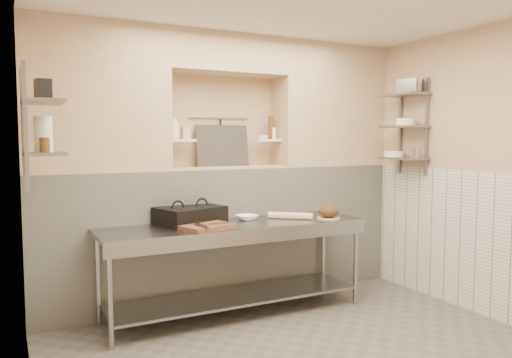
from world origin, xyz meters
TOP-DOWN VIEW (x-y plane):
  - wall_left at (-2.05, 0.00)m, footprint 0.10×3.90m
  - wall_right at (2.05, 0.00)m, footprint 0.10×3.90m
  - wall_back at (0.00, 2.00)m, footprint 4.00×0.10m
  - backwall_lower at (0.00, 1.75)m, footprint 4.00×0.40m
  - alcove_sill at (0.00, 1.75)m, footprint 1.30×0.40m
  - backwall_pillar_left at (-1.33, 1.75)m, footprint 1.35×0.40m
  - backwall_pillar_right at (1.33, 1.75)m, footprint 1.35×0.40m
  - backwall_header at (0.00, 1.75)m, footprint 1.30×0.40m
  - wainscot_left at (-1.99, 0.00)m, footprint 0.02×3.90m
  - wainscot_right at (1.99, 0.00)m, footprint 0.02×3.90m
  - alcove_shelf_left at (-0.50, 1.75)m, footprint 0.28×0.16m
  - alcove_shelf_right at (0.50, 1.75)m, footprint 0.28×0.16m
  - utensil_rail at (0.00, 1.92)m, footprint 0.70×0.02m
  - hanging_steel at (0.00, 1.90)m, footprint 0.02×0.02m
  - splash_panel at (0.00, 1.85)m, footprint 0.60×0.08m
  - shelf_rail_left_a at (-1.98, 1.25)m, footprint 0.03×0.03m
  - shelf_rail_left_b at (-1.98, 0.85)m, footprint 0.03×0.03m
  - wall_shelf_left_lower at (-1.84, 1.05)m, footprint 0.30×0.50m
  - wall_shelf_left_upper at (-1.84, 1.05)m, footprint 0.30×0.50m
  - shelf_rail_right_a at (1.98, 1.25)m, footprint 0.03×0.03m
  - shelf_rail_right_b at (1.98, 0.85)m, footprint 0.03×0.03m
  - wall_shelf_right_lower at (1.84, 1.05)m, footprint 0.30×0.50m
  - wall_shelf_right_mid at (1.84, 1.05)m, footprint 0.30×0.50m
  - wall_shelf_right_upper at (1.84, 1.05)m, footprint 0.30×0.50m
  - prep_table at (-0.15, 1.18)m, footprint 2.60×0.70m
  - panini_press at (-0.54, 1.40)m, footprint 0.70×0.59m
  - cutting_board at (-0.50, 1.05)m, footprint 0.54×0.45m
  - knife_blade at (-0.35, 1.02)m, footprint 0.27×0.04m
  - tongs at (-0.58, 0.97)m, footprint 0.06×0.28m
  - mixing_bowl at (0.04, 1.34)m, footprint 0.24×0.24m
  - rolling_pin at (0.46, 1.19)m, footprint 0.39×0.35m
  - bread_board at (0.82, 1.03)m, footprint 0.23×0.23m
  - bread_loaf at (0.82, 1.03)m, footprint 0.21×0.21m
  - bottle_soap at (-0.57, 1.74)m, footprint 0.12×0.12m
  - jar_alcove at (-0.43, 1.79)m, footprint 0.08×0.08m
  - bowl_alcove at (0.44, 1.75)m, footprint 0.16×0.16m
  - condiment_a at (0.57, 1.79)m, footprint 0.06×0.06m
  - condiment_b at (0.56, 1.77)m, footprint 0.06×0.06m
  - condiment_c at (0.58, 1.77)m, footprint 0.07×0.07m
  - jug_left at (-1.84, 1.10)m, footprint 0.14×0.14m
  - jar_left at (-1.84, 0.99)m, footprint 0.07×0.07m
  - box_left_upper at (-1.84, 0.97)m, footprint 0.13×0.13m
  - bowl_right at (1.84, 1.20)m, footprint 0.21×0.21m
  - canister_right at (1.84, 0.85)m, footprint 0.11×0.11m
  - bowl_right_mid at (1.84, 1.02)m, footprint 0.21×0.21m
  - basket_right at (1.84, 0.97)m, footprint 0.25×0.28m

SIDE VIEW (x-z plane):
  - prep_table at x=-0.15m, z-range 0.19..1.09m
  - backwall_lower at x=0.00m, z-range 0.00..1.40m
  - wainscot_left at x=-1.99m, z-range 0.00..1.40m
  - wainscot_right at x=1.99m, z-range 0.00..1.40m
  - bread_board at x=0.82m, z-range 0.90..0.91m
  - cutting_board at x=-0.50m, z-range 0.90..0.94m
  - mixing_bowl at x=0.04m, z-range 0.90..0.95m
  - rolling_pin at x=0.46m, z-range 0.90..0.97m
  - knife_blade at x=-0.35m, z-range 0.95..0.95m
  - tongs at x=-0.58m, z-range 0.95..0.97m
  - bread_loaf at x=0.82m, z-range 0.91..1.04m
  - panini_press at x=-0.54m, z-range 0.90..1.06m
  - wall_left at x=-2.05m, z-range 0.00..2.80m
  - wall_right at x=2.05m, z-range 0.00..2.80m
  - wall_back at x=0.00m, z-range 0.00..2.80m
  - alcove_sill at x=0.00m, z-range 1.40..1.42m
  - wall_shelf_right_lower at x=1.84m, z-range 1.49..1.51m
  - bowl_right at x=1.84m, z-range 1.51..1.58m
  - canister_right at x=1.84m, z-range 1.51..1.62m
  - wall_shelf_left_lower at x=-1.84m, z-range 1.59..1.61m
  - splash_panel at x=0.00m, z-range 1.42..1.86m
  - jar_left at x=-1.84m, z-range 1.61..1.72m
  - alcove_shelf_left at x=-0.50m, z-range 1.69..1.71m
  - alcove_shelf_right at x=0.50m, z-range 1.69..1.71m
  - bowl_alcove at x=0.44m, z-range 1.71..1.75m
  - jug_left at x=-1.84m, z-range 1.61..1.89m
  - jar_alcove at x=-0.43m, z-range 1.71..1.84m
  - condiment_c at x=0.58m, z-range 1.71..1.84m
  - hanging_steel at x=0.00m, z-range 1.63..1.93m
  - shelf_rail_left_a at x=-1.98m, z-range 1.33..2.27m
  - shelf_rail_left_b at x=-1.98m, z-range 1.33..2.27m
  - condiment_a at x=0.57m, z-range 1.71..1.94m
  - bottle_soap at x=-0.57m, z-range 1.71..1.95m
  - condiment_b at x=0.56m, z-range 1.71..1.97m
  - shelf_rail_right_a at x=1.98m, z-range 1.33..2.38m
  - shelf_rail_right_b at x=1.98m, z-range 1.33..2.38m
  - wall_shelf_right_mid at x=1.84m, z-range 1.84..1.86m
  - bowl_right_mid at x=1.84m, z-range 1.86..1.94m
  - utensil_rail at x=0.00m, z-range 1.94..1.96m
  - wall_shelf_left_upper at x=-1.84m, z-range 1.99..2.01m
  - box_left_upper at x=-1.84m, z-range 2.01..2.16m
  - backwall_pillar_left at x=-1.33m, z-range 1.40..2.80m
  - backwall_pillar_right at x=1.33m, z-range 1.40..2.80m
  - wall_shelf_right_upper at x=1.84m, z-range 2.19..2.21m
  - basket_right at x=1.84m, z-range 2.21..2.36m
  - backwall_header at x=0.00m, z-range 2.40..2.80m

